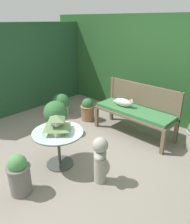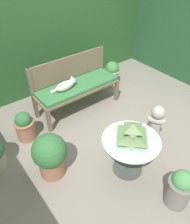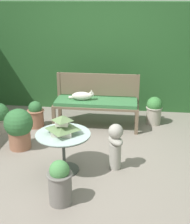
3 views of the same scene
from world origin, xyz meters
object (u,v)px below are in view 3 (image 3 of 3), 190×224
object	(u,v)px
garden_bench	(96,104)
potted_plant_table_near	(154,110)
pagoda_birdhouse	(63,126)
garden_bust	(115,144)
patio_table	(63,142)
potted_plant_bench_left	(19,128)
cat	(83,96)
potted_plant_hedge_corner	(36,114)
potted_plant_patio_mid	(60,182)

from	to	relation	value
garden_bench	potted_plant_table_near	distance (m)	1.12
pagoda_birdhouse	potted_plant_table_near	world-z (taller)	pagoda_birdhouse
garden_bust	patio_table	bearing A→B (deg)	-110.80
pagoda_birdhouse	potted_plant_table_near	bearing A→B (deg)	54.22
garden_bust	potted_plant_bench_left	world-z (taller)	garden_bust
garden_bench	cat	distance (m)	0.29
potted_plant_hedge_corner	potted_plant_patio_mid	world-z (taller)	potted_plant_patio_mid
pagoda_birdhouse	garden_bust	world-z (taller)	pagoda_birdhouse
potted_plant_bench_left	potted_plant_table_near	bearing A→B (deg)	29.98
garden_bench	pagoda_birdhouse	world-z (taller)	pagoda_birdhouse
potted_plant_hedge_corner	potted_plant_bench_left	xyz separation A→B (m)	(-0.01, -0.86, 0.11)
garden_bust	potted_plant_hedge_corner	distance (m)	2.04
patio_table	garden_bust	size ratio (longest dim) A/B	1.10
pagoda_birdhouse	potted_plant_bench_left	world-z (taller)	pagoda_birdhouse
pagoda_birdhouse	potted_plant_patio_mid	xyz separation A→B (m)	(0.11, -0.72, -0.40)
garden_bust	potted_plant_table_near	bearing A→B (deg)	127.13
pagoda_birdhouse	garden_bench	bearing A→B (deg)	80.47
cat	potted_plant_hedge_corner	size ratio (longest dim) A/B	0.96
garden_bench	patio_table	distance (m)	1.61
cat	patio_table	distance (m)	1.59
potted_plant_table_near	patio_table	bearing A→B (deg)	-125.78
garden_bust	potted_plant_hedge_corner	size ratio (longest dim) A/B	1.36
cat	pagoda_birdhouse	world-z (taller)	pagoda_birdhouse
patio_table	potted_plant_hedge_corner	xyz separation A→B (m)	(-0.85, 1.45, -0.21)
potted_plant_patio_mid	garden_bench	bearing A→B (deg)	86.07
pagoda_birdhouse	potted_plant_table_near	distance (m)	2.33
potted_plant_patio_mid	potted_plant_table_near	world-z (taller)	potted_plant_patio_mid
potted_plant_bench_left	potted_plant_patio_mid	bearing A→B (deg)	-53.63
garden_bench	garden_bust	bearing A→B (deg)	-73.05
pagoda_birdhouse	potted_plant_table_near	size ratio (longest dim) A/B	0.68
patio_table	potted_plant_hedge_corner	size ratio (longest dim) A/B	1.50
garden_bust	potted_plant_table_near	world-z (taller)	garden_bust
pagoda_birdhouse	potted_plant_hedge_corner	world-z (taller)	pagoda_birdhouse
garden_bench	garden_bust	distance (m)	1.51
cat	potted_plant_hedge_corner	world-z (taller)	cat
garden_bust	potted_plant_bench_left	xyz separation A→B (m)	(-1.56, 0.45, -0.03)
garden_bust	potted_plant_hedge_corner	xyz separation A→B (m)	(-1.56, 1.30, -0.14)
cat	potted_plant_hedge_corner	bearing A→B (deg)	-177.91
potted_plant_bench_left	garden_bust	bearing A→B (deg)	-15.94
potted_plant_table_near	potted_plant_patio_mid	bearing A→B (deg)	-115.55
pagoda_birdhouse	potted_plant_bench_left	bearing A→B (deg)	145.25
potted_plant_hedge_corner	potted_plant_bench_left	bearing A→B (deg)	-90.40
cat	garden_bust	world-z (taller)	cat
cat	potted_plant_table_near	bearing A→B (deg)	5.83
garden_bust	potted_plant_hedge_corner	bearing A→B (deg)	-162.50
patio_table	potted_plant_patio_mid	world-z (taller)	patio_table
cat	potted_plant_hedge_corner	distance (m)	0.95
cat	pagoda_birdhouse	size ratio (longest dim) A/B	1.31
cat	pagoda_birdhouse	xyz separation A→B (m)	(-0.02, -1.58, 0.08)
garden_bust	potted_plant_bench_left	size ratio (longest dim) A/B	1.03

